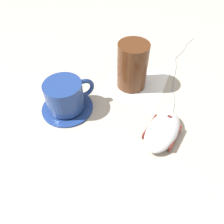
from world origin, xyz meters
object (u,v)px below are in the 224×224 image
Objects in this scene: coffee_cup at (65,95)px; computer_mouse at (163,131)px; saucer at (68,106)px; drinking_glass at (132,66)px.

computer_mouse is at bearing -110.17° from coffee_cup.
computer_mouse is at bearing -110.37° from saucer.
computer_mouse is (-0.08, -0.21, 0.01)m from saucer.
drinking_glass is at bearing 19.46° from computer_mouse.
saucer is 0.19m from drinking_glass.
drinking_glass reaches higher than computer_mouse.
coffee_cup is at bearing 119.42° from drinking_glass.
coffee_cup reaches higher than saucer.
saucer is at bearing 118.96° from drinking_glass.
drinking_glass is at bearing -61.04° from saucer.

